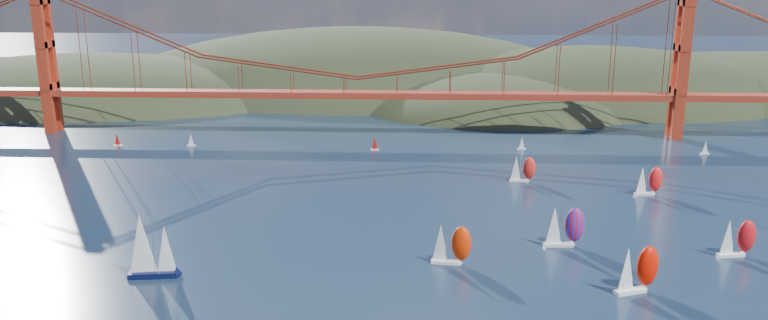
{
  "coord_description": "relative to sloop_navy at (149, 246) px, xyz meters",
  "views": [
    {
      "loc": [
        23.34,
        -101.32,
        64.17
      ],
      "look_at": [
        14.28,
        90.0,
        13.65
      ],
      "focal_mm": 35.0,
      "sensor_mm": 36.0,
      "label": 1
    }
  ],
  "objects": [
    {
      "name": "racer_0",
      "position": [
        63.33,
        10.06,
        -2.16
      ],
      "size": [
        8.94,
        4.24,
        10.09
      ],
      "rotation": [
        0.0,
        0.0,
        -0.14
      ],
      "color": "white",
      "rests_on": "ground"
    },
    {
      "name": "racer_rwb",
      "position": [
        90.12,
        22.05,
        -1.86
      ],
      "size": [
        9.45,
        4.14,
        10.72
      ],
      "rotation": [
        0.0,
        0.0,
        0.09
      ],
      "color": "silver",
      "rests_on": "ground"
    },
    {
      "name": "distant_boat_9",
      "position": [
        40.63,
        112.62,
        -4.52
      ],
      "size": [
        3.0,
        2.0,
        4.7
      ],
      "color": "silver",
      "rests_on": "ground"
    },
    {
      "name": "racer_1",
      "position": [
        99.97,
        -2.91,
        -1.76
      ],
      "size": [
        9.77,
        6.58,
        10.93
      ],
      "rotation": [
        0.0,
        0.0,
        0.39
      ],
      "color": "white",
      "rests_on": "ground"
    },
    {
      "name": "distant_boat_4",
      "position": [
        155.23,
        111.91,
        -4.52
      ],
      "size": [
        3.0,
        2.0,
        4.7
      ],
      "color": "silver",
      "rests_on": "ground"
    },
    {
      "name": "headlands",
      "position": [
        77.67,
        235.73,
        -19.38
      ],
      "size": [
        725.0,
        225.0,
        96.0
      ],
      "color": "black",
      "rests_on": "ground"
    },
    {
      "name": "distant_boat_3",
      "position": [
        -26.09,
        115.29,
        -4.52
      ],
      "size": [
        3.0,
        2.0,
        4.7
      ],
      "color": "silver",
      "rests_on": "ground"
    },
    {
      "name": "racer_2",
      "position": [
        127.82,
        17.54,
        -2.32
      ],
      "size": [
        8.66,
        4.3,
        9.74
      ],
      "rotation": [
        0.0,
        0.0,
        0.16
      ],
      "color": "white",
      "rests_on": "ground"
    },
    {
      "name": "distant_boat_2",
      "position": [
        -52.78,
        114.29,
        -4.52
      ],
      "size": [
        3.0,
        2.0,
        4.7
      ],
      "color": "silver",
      "rests_on": "ground"
    },
    {
      "name": "racer_5",
      "position": [
        87.49,
        75.25,
        -2.78
      ],
      "size": [
        7.64,
        3.13,
        8.77
      ],
      "rotation": [
        0.0,
        0.0,
        -0.03
      ],
      "color": "silver",
      "rests_on": "ground"
    },
    {
      "name": "distant_boat_8",
      "position": [
        92.72,
        115.83,
        -4.52
      ],
      "size": [
        3.0,
        2.0,
        4.7
      ],
      "color": "silver",
      "rests_on": "ground"
    },
    {
      "name": "sloop_navy",
      "position": [
        0.0,
        0.0,
        0.0
      ],
      "size": [
        10.4,
        6.33,
        15.69
      ],
      "rotation": [
        0.0,
        0.0,
        0.14
      ],
      "color": "black",
      "rests_on": "ground"
    },
    {
      "name": "racer_3",
      "position": [
        121.65,
        63.52,
        -2.53
      ],
      "size": [
        8.29,
        4.35,
        9.31
      ],
      "rotation": [
        0.0,
        0.0,
        0.2
      ],
      "color": "silver",
      "rests_on": "ground"
    },
    {
      "name": "bridge",
      "position": [
        30.98,
        137.44,
        25.31
      ],
      "size": [
        552.0,
        12.0,
        55.0
      ],
      "color": "maroon",
      "rests_on": "ground"
    }
  ]
}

